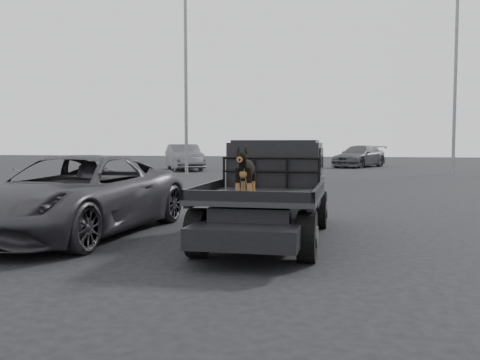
% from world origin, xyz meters
% --- Properties ---
extents(ground, '(120.00, 120.00, 0.00)m').
position_xyz_m(ground, '(0.00, 0.00, 0.00)').
color(ground, black).
rests_on(ground, ground).
extents(flatbed_ute, '(2.00, 5.40, 0.92)m').
position_xyz_m(flatbed_ute, '(0.27, 1.81, 0.46)').
color(flatbed_ute, black).
rests_on(flatbed_ute, ground).
extents(ute_cab, '(1.72, 1.30, 0.88)m').
position_xyz_m(ute_cab, '(0.27, 2.76, 1.36)').
color(ute_cab, black).
rests_on(ute_cab, flatbed_ute).
extents(headache_rack, '(1.80, 0.08, 0.55)m').
position_xyz_m(headache_rack, '(0.27, 2.01, 1.20)').
color(headache_rack, black).
rests_on(headache_rack, flatbed_ute).
extents(dog, '(0.32, 0.60, 0.74)m').
position_xyz_m(dog, '(0.14, 0.35, 1.29)').
color(dog, black).
rests_on(dog, flatbed_ute).
extents(parked_suv, '(2.85, 5.60, 1.51)m').
position_xyz_m(parked_suv, '(-3.40, 1.56, 0.76)').
color(parked_suv, '#333238').
rests_on(parked_suv, ground).
extents(distant_car_a, '(3.91, 5.23, 1.65)m').
position_xyz_m(distant_car_a, '(-8.74, 24.93, 0.82)').
color(distant_car_a, '#505055').
rests_on(distant_car_a, ground).
extents(distant_car_b, '(4.36, 5.74, 1.55)m').
position_xyz_m(distant_car_b, '(2.24, 31.42, 0.77)').
color(distant_car_b, '#45454A').
rests_on(distant_car_b, ground).
extents(floodlight_near, '(1.08, 0.28, 12.81)m').
position_xyz_m(floodlight_near, '(-6.97, 19.80, 7.00)').
color(floodlight_near, slate).
rests_on(floodlight_near, ground).
extents(floodlight_mid, '(1.08, 0.28, 14.40)m').
position_xyz_m(floodlight_mid, '(7.20, 23.60, 7.80)').
color(floodlight_mid, slate).
rests_on(floodlight_mid, ground).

